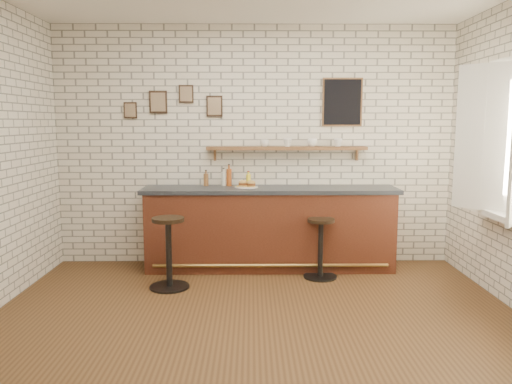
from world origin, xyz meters
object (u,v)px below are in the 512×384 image
bar_counter (270,228)px  sandwich_plate (246,187)px  ciabatta_sandwich (247,184)px  shelf_cup_b (288,143)px  bar_stool_left (169,250)px  shelf_cup_d (338,142)px  bitters_bottle_amber (229,177)px  shelf_cup_a (265,143)px  bar_stool_right (321,246)px  bitters_bottle_brown (206,179)px  bitters_bottle_white (224,179)px  condiment_bottle_yellow (248,180)px  shelf_cup_c (313,143)px

bar_counter → sandwich_plate: sandwich_plate is taller
ciabatta_sandwich → shelf_cup_b: size_ratio=2.14×
bar_stool_left → shelf_cup_d: (1.98, 0.95, 1.13)m
bitters_bottle_amber → ciabatta_sandwich: bearing=-35.2°
shelf_cup_a → bar_stool_right: bearing=-69.2°
bitters_bottle_brown → shelf_cup_b: bearing=1.6°
bitters_bottle_white → condiment_bottle_yellow: 0.31m
shelf_cup_a → sandwich_plate: bearing=-166.4°
shelf_cup_b → bitters_bottle_amber: bearing=139.1°
shelf_cup_b → shelf_cup_c: size_ratio=0.85×
sandwich_plate → bitters_bottle_brown: bearing=162.4°
ciabatta_sandwich → shelf_cup_b: 0.73m
bitters_bottle_amber → bar_stool_left: size_ratio=0.35×
sandwich_plate → ciabatta_sandwich: 0.04m
bitters_bottle_brown → bitters_bottle_white: bitters_bottle_white is taller
bitters_bottle_white → bitters_bottle_amber: size_ratio=0.82×
bitters_bottle_white → bitters_bottle_amber: bearing=-0.0°
bitters_bottle_brown → shelf_cup_c: shelf_cup_c is taller
condiment_bottle_yellow → shelf_cup_d: bearing=1.5°
bitters_bottle_amber → shelf_cup_a: shelf_cup_a is taller
ciabatta_sandwich → shelf_cup_d: 1.25m
bitters_bottle_white → shelf_cup_b: 0.92m
bitters_bottle_amber → shelf_cup_c: (1.04, 0.03, 0.43)m
bitters_bottle_brown → shelf_cup_a: size_ratio=1.84×
condiment_bottle_yellow → shelf_cup_b: 0.67m
shelf_cup_c → shelf_cup_d: size_ratio=1.16×
condiment_bottle_yellow → shelf_cup_a: 0.50m
bar_counter → shelf_cup_c: 1.19m
shelf_cup_a → shelf_cup_c: shelf_cup_c is taller
bitters_bottle_white → condiment_bottle_yellow: bearing=0.0°
sandwich_plate → shelf_cup_c: size_ratio=2.21×
bar_counter → bitters_bottle_white: size_ratio=13.77×
shelf_cup_b → ciabatta_sandwich: bearing=157.3°
ciabatta_sandwich → bitters_bottle_white: 0.34m
shelf_cup_a → shelf_cup_c: (0.60, 0.00, 0.01)m
shelf_cup_c → shelf_cup_d: bearing=-95.6°
bitters_bottle_amber → shelf_cup_c: shelf_cup_c is taller
ciabatta_sandwich → shelf_cup_a: 0.56m
bar_counter → bar_stool_left: bar_counter is taller
sandwich_plate → ciabatta_sandwich: size_ratio=1.21×
bar_counter → bitters_bottle_brown: bearing=167.8°
bar_stool_right → sandwich_plate: bearing=154.4°
bitters_bottle_white → ciabatta_sandwich: bearing=-28.5°
bitters_bottle_brown → sandwich_plate: bearing=-17.6°
bar_counter → bitters_bottle_white: (-0.57, 0.17, 0.59)m
bitters_bottle_amber → shelf_cup_a: size_ratio=2.51×
condiment_bottle_yellow → shelf_cup_c: shelf_cup_c is taller
ciabatta_sandwich → bitters_bottle_white: bearing=151.5°
condiment_bottle_yellow → ciabatta_sandwich: bearing=-95.8°
bitters_bottle_brown → shelf_cup_b: shelf_cup_b is taller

